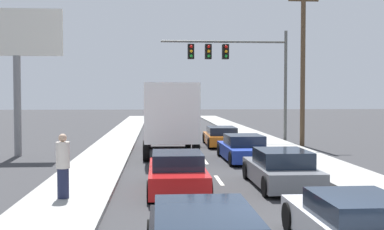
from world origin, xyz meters
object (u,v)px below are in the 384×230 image
roadside_billboard (17,50)px  pedestrian_near_corner (63,166)px  car_orange (221,137)px  car_blue (244,149)px  car_gray (281,170)px  utility_pole_mid (303,66)px  box_truck (170,115)px  traffic_signal_mast (230,59)px  car_silver (358,229)px  car_red (177,173)px

roadside_billboard → pedestrian_near_corner: roadside_billboard is taller
car_orange → car_blue: car_blue is taller
car_gray → utility_pole_mid: (4.58, 12.66, 4.18)m
roadside_billboard → box_truck: bearing=-1.6°
car_gray → pedestrian_near_corner: pedestrian_near_corner is taller
car_blue → traffic_signal_mast: (0.74, 9.25, 4.84)m
car_gray → roadside_billboard: roadside_billboard is taller
car_gray → utility_pole_mid: size_ratio=0.46×
car_blue → utility_pole_mid: 8.83m
car_orange → roadside_billboard: size_ratio=0.62×
box_truck → car_blue: 4.36m
box_truck → car_orange: (3.19, 4.31, -1.51)m
box_truck → traffic_signal_mast: bearing=59.3°
car_gray → pedestrian_near_corner: (-6.72, -1.89, 0.48)m
car_silver → car_red: bearing=116.1°
traffic_signal_mast → utility_pole_mid: (3.91, -3.04, -0.63)m
roadside_billboard → car_silver: bearing=-56.0°
car_red → car_gray: size_ratio=1.05×
car_gray → car_orange: bearing=91.1°
box_truck → pedestrian_near_corner: bearing=-107.1°
car_red → roadside_billboard: size_ratio=0.61×
traffic_signal_mast → utility_pole_mid: utility_pole_mid is taller
box_truck → car_red: box_truck is taller
car_red → car_gray: 3.48m
roadside_billboard → car_blue: bearing=-13.2°
car_silver → pedestrian_near_corner: pedestrian_near_corner is taller
car_blue → traffic_signal_mast: 10.47m
traffic_signal_mast → utility_pole_mid: size_ratio=0.90×
car_red → pedestrian_near_corner: size_ratio=2.45×
car_silver → roadside_billboard: bearing=124.0°
car_orange → car_gray: (0.25, -13.11, 0.03)m
car_gray → traffic_signal_mast: bearing=87.6°
box_truck → car_gray: (3.44, -8.80, -1.47)m
car_gray → traffic_signal_mast: size_ratio=0.51×
traffic_signal_mast → utility_pole_mid: bearing=-37.9°
car_gray → utility_pole_mid: utility_pole_mid is taller
utility_pole_mid → box_truck: bearing=-154.3°
roadside_billboard → pedestrian_near_corner: 12.45m
roadside_billboard → pedestrian_near_corner: (4.29, -10.89, -4.24)m
car_orange → car_red: bearing=-103.4°
car_silver → car_gray: bearing=87.4°
car_gray → traffic_signal_mast: (0.66, 15.70, 4.81)m
box_truck → roadside_billboard: roadside_billboard is taller
traffic_signal_mast → car_silver: bearing=-92.5°
car_blue → pedestrian_near_corner: (-6.64, -8.34, 0.50)m
box_truck → car_silver: 16.03m
car_orange → traffic_signal_mast: (0.91, 2.60, 4.84)m
car_silver → pedestrian_near_corner: 8.12m
traffic_signal_mast → pedestrian_near_corner: (-7.39, -17.59, -4.33)m
box_truck → utility_pole_mid: bearing=25.7°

